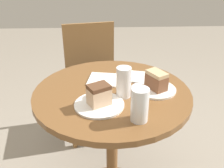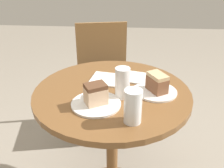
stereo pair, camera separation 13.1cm
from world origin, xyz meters
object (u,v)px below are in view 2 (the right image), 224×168
(glass_lemonade, at_px, (122,84))
(glass_water, at_px, (133,108))
(chair, at_px, (103,77))
(cake_slice_near, at_px, (157,82))
(cake_slice_far, at_px, (96,94))
(plate_near, at_px, (156,91))
(plate_far, at_px, (96,104))

(glass_lemonade, distance_m, glass_water, 0.21)
(chair, relative_size, cake_slice_near, 7.10)
(cake_slice_near, distance_m, glass_water, 0.29)
(cake_slice_far, distance_m, glass_lemonade, 0.15)
(chair, relative_size, glass_lemonade, 5.88)
(cake_slice_far, xyz_separation_m, glass_water, (0.17, -0.12, 0.01))
(glass_water, bearing_deg, glass_lemonade, 103.70)
(chair, xyz_separation_m, glass_lemonade, (0.18, -0.83, 0.37))
(plate_near, bearing_deg, chair, 114.40)
(chair, relative_size, plate_near, 4.31)
(plate_far, bearing_deg, cake_slice_far, 0.00)
(cake_slice_near, relative_size, glass_lemonade, 0.83)
(plate_near, xyz_separation_m, cake_slice_near, (-0.00, 0.00, 0.05))
(cake_slice_far, bearing_deg, glass_lemonade, 35.29)
(chair, bearing_deg, cake_slice_near, -75.92)
(cake_slice_near, height_order, glass_water, glass_water)
(glass_lemonade, xyz_separation_m, glass_water, (0.05, -0.20, 0.00))
(cake_slice_far, bearing_deg, plate_near, 25.76)
(chair, height_order, cake_slice_near, chair)
(cake_slice_far, bearing_deg, glass_water, -35.40)
(cake_slice_far, height_order, glass_water, glass_water)
(cake_slice_near, height_order, glass_lemonade, glass_lemonade)
(chair, height_order, cake_slice_far, chair)
(cake_slice_near, bearing_deg, plate_near, -3.13)
(cake_slice_far, height_order, glass_lemonade, glass_lemonade)
(chair, relative_size, plate_far, 3.84)
(plate_near, bearing_deg, glass_lemonade, -161.99)
(plate_near, relative_size, glass_lemonade, 1.36)
(glass_water, bearing_deg, plate_near, 65.08)
(plate_far, bearing_deg, glass_lemonade, 35.29)
(cake_slice_near, height_order, cake_slice_far, cake_slice_far)
(cake_slice_far, xyz_separation_m, glass_lemonade, (0.12, 0.08, 0.01))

